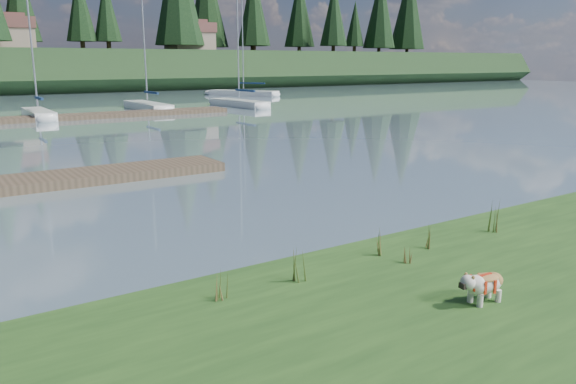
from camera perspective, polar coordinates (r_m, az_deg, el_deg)
ground at (r=39.98m, az=-26.52°, el=6.34°), size 200.00×200.00×0.00m
bulldog at (r=8.76m, az=19.31°, el=-8.70°), size 0.81×0.39×0.48m
dock_far at (r=40.27m, az=-23.71°, el=6.86°), size 26.00×2.20×0.30m
sailboat_bg_2 at (r=42.67m, az=-24.15°, el=7.37°), size 1.44×6.79×10.31m
sailboat_bg_3 at (r=47.34m, az=-14.36°, el=8.55°), size 1.64×8.11×11.90m
sailboat_bg_4 at (r=49.19m, az=-5.44°, el=9.06°), size 2.17×8.03×11.70m
sailboat_bg_5 at (r=64.69m, az=-5.17°, el=10.03°), size 6.29×8.79×12.98m
weed_0 at (r=9.05m, az=1.15°, el=-7.30°), size 0.17×0.14×0.69m
weed_1 at (r=10.41m, az=9.23°, el=-5.12°), size 0.17×0.14×0.52m
weed_2 at (r=10.94m, az=14.34°, el=-4.41°), size 0.17×0.14×0.54m
weed_3 at (r=8.51m, az=-6.86°, el=-9.33°), size 0.17×0.14×0.51m
weed_4 at (r=10.05m, az=11.80°, el=-6.30°), size 0.17×0.14×0.36m
weed_5 at (r=12.34m, az=20.18°, el=-2.50°), size 0.17×0.14×0.71m
mud_lip at (r=10.04m, az=-1.47°, el=-8.68°), size 60.00×0.50×0.14m
conifer_5 at (r=82.26m, az=-20.41°, el=17.29°), size 3.96×3.96×10.35m
conifer_7 at (r=93.56m, az=-3.52°, el=18.29°), size 5.28×5.28×13.20m
conifer_8 at (r=97.49m, az=4.68°, el=17.66°), size 4.62×4.62×11.77m
conifer_9 at (r=108.27m, az=9.35°, el=17.81°), size 5.94×5.94×14.62m
house_1 at (r=81.31m, az=-26.73°, el=14.29°), size 6.30×5.30×4.65m
house_2 at (r=85.99m, az=-9.96°, el=15.32°), size 6.30×5.30×4.65m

